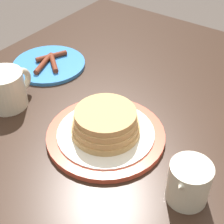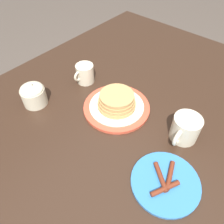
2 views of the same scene
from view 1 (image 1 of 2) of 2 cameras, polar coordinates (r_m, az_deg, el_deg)
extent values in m
cube|color=#332116|center=(0.70, -2.18, -8.54)|extent=(1.35, 1.00, 0.03)
cube|color=#332116|center=(1.52, -0.87, 3.08)|extent=(0.07, 0.07, 0.73)
cylinder|color=#DB5138|center=(0.72, -1.04, -3.89)|extent=(0.25, 0.25, 0.01)
cylinder|color=white|center=(0.72, -1.05, -3.43)|extent=(0.20, 0.20, 0.00)
cylinder|color=tan|center=(0.71, -1.05, -2.91)|extent=(0.14, 0.14, 0.01)
cylinder|color=tan|center=(0.70, -1.07, -2.09)|extent=(0.14, 0.14, 0.01)
cylinder|color=tan|center=(0.69, -1.08, -1.25)|extent=(0.13, 0.13, 0.01)
cylinder|color=tan|center=(0.69, -1.09, -0.38)|extent=(0.13, 0.13, 0.01)
cylinder|color=#337AC6|center=(0.97, -10.42, 7.79)|extent=(0.20, 0.20, 0.01)
cylinder|color=maroon|center=(0.95, -11.41, 7.83)|extent=(0.09, 0.04, 0.01)
cylinder|color=maroon|center=(0.98, -10.04, 9.12)|extent=(0.09, 0.05, 0.01)
cylinder|color=maroon|center=(0.95, -9.72, 8.10)|extent=(0.07, 0.08, 0.01)
cylinder|color=beige|center=(0.82, -17.31, 3.55)|extent=(0.09, 0.09, 0.09)
torus|color=beige|center=(0.84, -15.01, 5.06)|extent=(0.06, 0.01, 0.06)
cylinder|color=brown|center=(0.80, -17.81, 5.68)|extent=(0.08, 0.08, 0.00)
cylinder|color=beige|center=(0.61, 12.64, -11.37)|extent=(0.07, 0.07, 0.08)
cone|color=beige|center=(0.57, 11.58, -11.71)|extent=(0.04, 0.03, 0.04)
torus|color=beige|center=(0.63, 14.20, -8.72)|extent=(0.05, 0.01, 0.05)
camera|label=2|loc=(1.10, -3.36, 44.22)|focal=35.00mm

